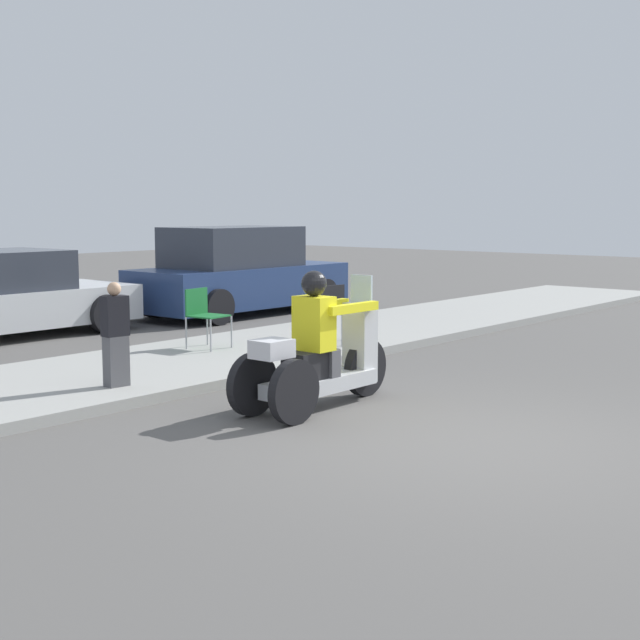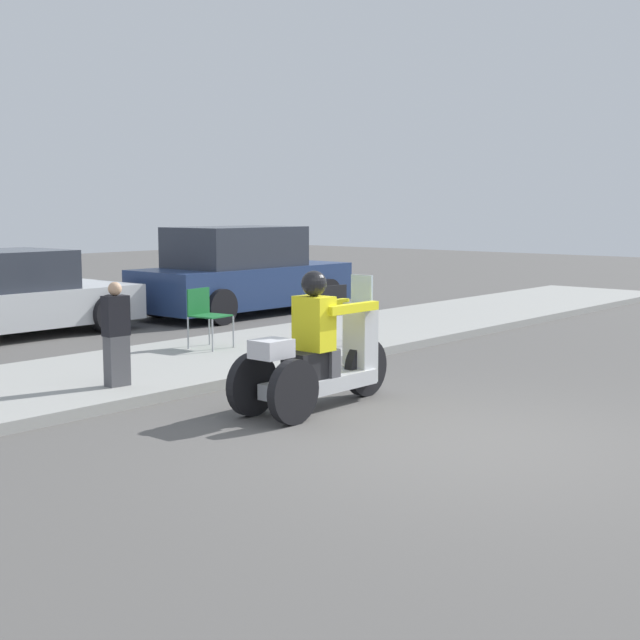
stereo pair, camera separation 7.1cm
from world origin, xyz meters
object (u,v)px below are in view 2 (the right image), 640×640
Objects in this scene: spectator_by_tree at (116,336)px; folding_chair_set_back at (340,308)px; motorcycle_trike at (319,358)px; folding_chair_curbside at (205,311)px; parked_car_lot_left at (242,274)px.

spectator_by_tree is 4.00m from folding_chair_set_back.
motorcycle_trike reaches higher than folding_chair_curbside.
motorcycle_trike is 8.27m from parked_car_lot_left.
parked_car_lot_left reaches higher than folding_chair_curbside.
folding_chair_set_back is at bearing 36.10° from motorcycle_trike.
motorcycle_trike is 2.56× the size of folding_chair_curbside.
spectator_by_tree is at bearing -177.88° from folding_chair_set_back.
parked_car_lot_left is at bearing 51.27° from motorcycle_trike.
folding_chair_set_back is 1.94m from folding_chair_curbside.
folding_chair_set_back is at bearing -35.69° from folding_chair_curbside.
spectator_by_tree reaches higher than folding_chair_set_back.
parked_car_lot_left reaches higher than spectator_by_tree.
folding_chair_curbside is at bearing -140.12° from parked_car_lot_left.
parked_car_lot_left is at bearing 62.85° from folding_chair_set_back.
spectator_by_tree is at bearing -152.27° from folding_chair_curbside.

